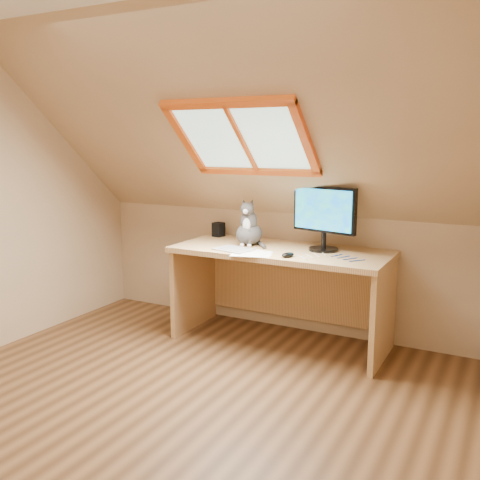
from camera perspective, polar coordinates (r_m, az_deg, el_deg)
The scene contains 10 objects.
ground at distance 3.39m, azimuth -8.34°, elevation -17.77°, with size 3.50×3.50×0.00m, color brown.
room_shell at distance 2.92m, azimuth -10.17°, elevation 7.02°, with size 3.52×3.52×2.41m.
desk at distance 4.31m, azimuth 4.75°, elevation -3.79°, with size 1.69×0.74×0.77m.
monitor at distance 4.11m, azimuth 8.96°, elevation 2.75°, with size 0.53×0.23×0.49m.
cat at distance 4.31m, azimuth 0.95°, elevation 1.24°, with size 0.25×0.28×0.38m.
desk_speaker at distance 4.72m, azimuth -2.31°, elevation 1.13°, with size 0.09×0.09×0.12m, color black.
graphics_tablet at distance 4.12m, azimuth -0.68°, elevation -1.02°, with size 0.29×0.20×0.01m, color #B2B2B7.
mouse at distance 3.89m, azimuth 5.12°, elevation -1.59°, with size 0.06×0.11×0.03m, color black.
papers at distance 3.99m, azimuth 1.83°, elevation -1.46°, with size 0.33×0.27×0.00m.
cables at distance 3.92m, azimuth 9.91°, elevation -1.80°, with size 0.51×0.26×0.01m.
Camera 1 is at (1.79, -2.39, 1.60)m, focal length 40.00 mm.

